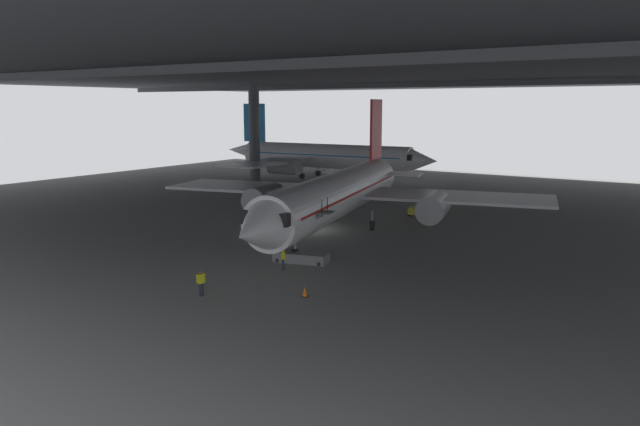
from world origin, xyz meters
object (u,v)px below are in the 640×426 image
object	(u,v)px
crew_worker_near_nose	(201,282)
airplane_distant	(322,156)
airplane_main	(338,194)
traffic_cone_orange	(305,292)
baggage_tug	(417,210)
crew_worker_by_stairs	(283,257)
boarding_stairs	(302,252)

from	to	relation	value
crew_worker_near_nose	airplane_distant	bearing A→B (deg)	115.81
airplane_main	traffic_cone_orange	world-z (taller)	airplane_main
airplane_main	airplane_distant	bearing A→B (deg)	124.79
airplane_main	traffic_cone_orange	bearing A→B (deg)	-64.99
airplane_distant	baggage_tug	distance (m)	33.53
crew_worker_by_stairs	boarding_stairs	bearing A→B (deg)	94.53
airplane_main	crew_worker_by_stairs	world-z (taller)	airplane_main
airplane_distant	traffic_cone_orange	distance (m)	58.69
boarding_stairs	crew_worker_near_nose	world-z (taller)	boarding_stairs
crew_worker_by_stairs	traffic_cone_orange	bearing A→B (deg)	-41.26
baggage_tug	airplane_distant	bearing A→B (deg)	139.73
airplane_distant	traffic_cone_orange	world-z (taller)	airplane_distant
boarding_stairs	traffic_cone_orange	xyz separation A→B (m)	(4.67, -6.50, -0.44)
baggage_tug	traffic_cone_orange	bearing A→B (deg)	-79.25
boarding_stairs	baggage_tug	distance (m)	21.75
crew_worker_by_stairs	traffic_cone_orange	distance (m)	5.97
boarding_stairs	traffic_cone_orange	world-z (taller)	boarding_stairs
airplane_distant	traffic_cone_orange	bearing A→B (deg)	-58.24
boarding_stairs	crew_worker_near_nose	xyz separation A→B (m)	(-0.51, -9.75, 0.16)
crew_worker_near_nose	traffic_cone_orange	world-z (taller)	crew_worker_near_nose
baggage_tug	airplane_main	bearing A→B (deg)	-101.24
crew_worker_near_nose	crew_worker_by_stairs	xyz separation A→B (m)	(0.71, 7.17, 0.02)
crew_worker_near_nose	traffic_cone_orange	size ratio (longest dim) A/B	2.63
crew_worker_by_stairs	crew_worker_near_nose	bearing A→B (deg)	-95.68
airplane_distant	crew_worker_near_nose	bearing A→B (deg)	-64.19
airplane_main	crew_worker_near_nose	xyz separation A→B (m)	(2.52, -19.74, -2.61)
boarding_stairs	crew_worker_near_nose	distance (m)	9.77
crew_worker_by_stairs	baggage_tug	world-z (taller)	crew_worker_by_stairs
airplane_main	boarding_stairs	distance (m)	10.80
crew_worker_near_nose	airplane_distant	xyz separation A→B (m)	(-25.67, 53.08, 2.55)
boarding_stairs	crew_worker_by_stairs	size ratio (longest dim) A/B	2.92
boarding_stairs	airplane_distant	size ratio (longest dim) A/B	0.13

